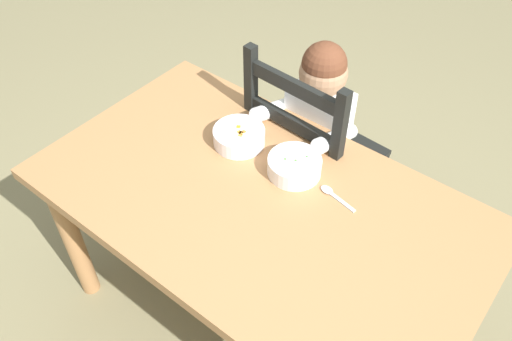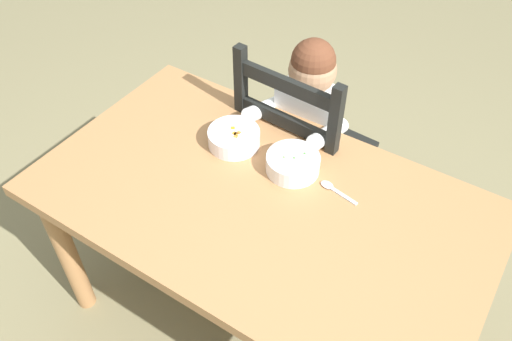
{
  "view_description": "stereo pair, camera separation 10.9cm",
  "coord_description": "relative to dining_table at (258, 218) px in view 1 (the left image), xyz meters",
  "views": [
    {
      "loc": [
        0.67,
        -0.85,
        1.9
      ],
      "look_at": [
        -0.04,
        0.05,
        0.76
      ],
      "focal_mm": 36.82,
      "sensor_mm": 36.0,
      "label": 1
    },
    {
      "loc": [
        0.58,
        -0.92,
        1.9
      ],
      "look_at": [
        -0.04,
        0.05,
        0.76
      ],
      "focal_mm": 36.82,
      "sensor_mm": 36.0,
      "label": 2
    }
  ],
  "objects": [
    {
      "name": "bowl_of_carrots",
      "position": [
        -0.2,
        0.16,
        0.13
      ],
      "size": [
        0.18,
        0.18,
        0.06
      ],
      "color": "white",
      "rests_on": "dining_table"
    },
    {
      "name": "bowl_of_peas",
      "position": [
        0.03,
        0.16,
        0.13
      ],
      "size": [
        0.17,
        0.17,
        0.06
      ],
      "color": "white",
      "rests_on": "dining_table"
    },
    {
      "name": "dining_table",
      "position": [
        0.0,
        0.0,
        0.0
      ],
      "size": [
        1.4,
        0.81,
        0.71
      ],
      "color": "#A67448",
      "rests_on": "ground"
    },
    {
      "name": "dining_chair",
      "position": [
        -0.09,
        0.45,
        -0.14
      ],
      "size": [
        0.44,
        0.44,
        0.97
      ],
      "color": "black",
      "rests_on": "ground"
    },
    {
      "name": "ground_plane",
      "position": [
        0.0,
        0.0,
        -0.61
      ],
      "size": [
        8.0,
        8.0,
        0.0
      ],
      "primitive_type": "plane",
      "color": "#7F7755"
    },
    {
      "name": "child_figure",
      "position": [
        -0.09,
        0.45,
        0.04
      ],
      "size": [
        0.32,
        0.31,
        0.98
      ],
      "color": "white",
      "rests_on": "ground"
    },
    {
      "name": "spoon",
      "position": [
        0.17,
        0.15,
        0.1
      ],
      "size": [
        0.14,
        0.05,
        0.01
      ],
      "color": "silver",
      "rests_on": "dining_table"
    }
  ]
}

